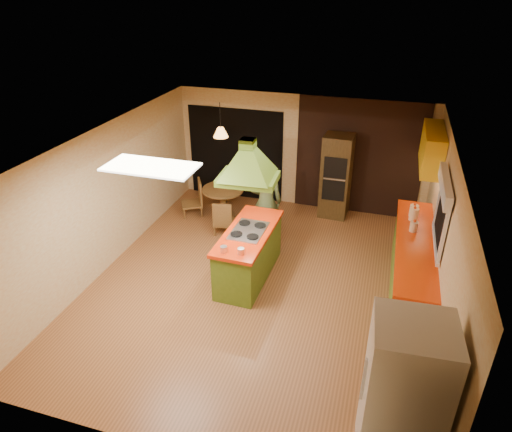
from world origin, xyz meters
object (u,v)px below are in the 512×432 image
(refrigerator, at_px, (403,399))
(wall_oven, at_px, (336,176))
(kitchen_island, at_px, (249,253))
(man, at_px, (266,202))
(dining_table, at_px, (223,197))
(canister_large, at_px, (414,214))

(refrigerator, distance_m, wall_oven, 5.76)
(kitchen_island, bearing_deg, man, 93.77)
(dining_table, relative_size, canister_large, 3.97)
(refrigerator, distance_m, dining_table, 6.07)
(refrigerator, bearing_deg, kitchen_island, 127.93)
(man, xyz_separation_m, wall_oven, (1.13, 1.50, 0.06))
(wall_oven, relative_size, canister_large, 8.12)
(kitchen_island, distance_m, canister_large, 2.93)
(wall_oven, height_order, canister_large, wall_oven)
(canister_large, bearing_deg, kitchen_island, -156.16)
(canister_large, bearing_deg, man, 178.04)
(kitchen_island, xyz_separation_m, refrigerator, (2.51, -2.82, 0.48))
(man, relative_size, dining_table, 1.91)
(dining_table, bearing_deg, man, -31.53)
(man, relative_size, canister_large, 7.57)
(wall_oven, bearing_deg, kitchen_island, -108.65)
(kitchen_island, height_order, canister_large, canister_large)
(kitchen_island, relative_size, dining_table, 2.07)
(kitchen_island, distance_m, man, 1.31)
(kitchen_island, xyz_separation_m, dining_table, (-1.19, 1.95, 0.01))
(refrigerator, xyz_separation_m, dining_table, (-3.71, 4.78, -0.47))
(dining_table, bearing_deg, canister_large, -11.73)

